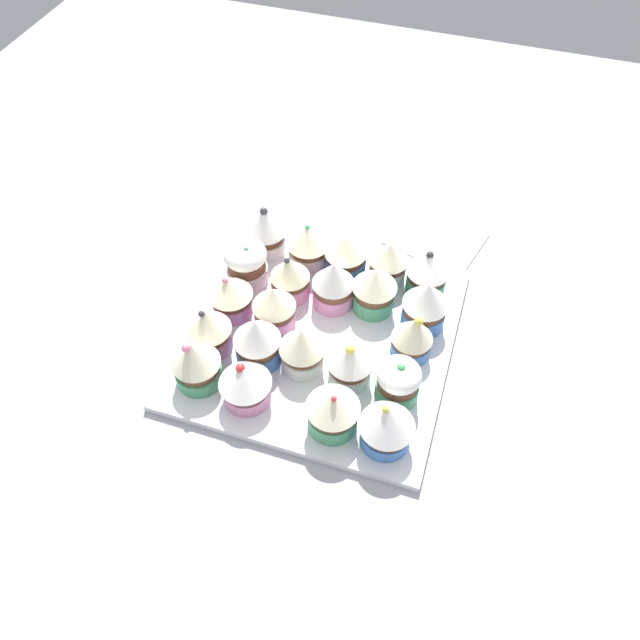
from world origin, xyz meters
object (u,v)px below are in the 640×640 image
(cupcake_9, at_px, (245,383))
(cupcake_10, at_px, (347,256))
(cupcake_2, at_px, (231,294))
(cupcake_3, at_px, (209,329))
(cupcake_7, at_px, (274,306))
(cupcake_19, at_px, (412,336))
(cupcake_20, at_px, (398,381))
(cupcake_6, at_px, (290,277))
(cupcake_5, at_px, (308,245))
(cupcake_8, at_px, (257,340))
(cupcake_21, at_px, (387,425))
(cupcake_14, at_px, (374,289))
(cupcake_17, at_px, (428,272))
(cupcake_16, at_px, (333,409))
(cupcake_11, at_px, (334,283))
(napkin, at_px, (436,238))
(cupcake_1, at_px, (246,262))
(baking_tray, at_px, (320,336))
(cupcake_15, at_px, (350,361))
(cupcake_12, at_px, (302,348))
(cupcake_18, at_px, (425,304))
(cupcake_13, at_px, (388,261))
(cupcake_4, at_px, (196,362))
(cupcake_0, at_px, (266,230))

(cupcake_9, height_order, cupcake_10, cupcake_10)
(cupcake_2, bearing_deg, cupcake_3, -2.62)
(cupcake_7, xyz_separation_m, cupcake_19, (-0.01, 0.19, 0.00))
(cupcake_20, bearing_deg, cupcake_6, -123.22)
(cupcake_2, xyz_separation_m, cupcake_5, (-0.12, 0.07, 0.00))
(cupcake_8, relative_size, cupcake_21, 1.07)
(cupcake_14, height_order, cupcake_21, cupcake_21)
(cupcake_8, relative_size, cupcake_17, 1.10)
(cupcake_16, bearing_deg, cupcake_11, -163.44)
(cupcake_9, distance_m, napkin, 0.41)
(cupcake_1, bearing_deg, cupcake_11, 88.29)
(baking_tray, relative_size, cupcake_15, 4.71)
(cupcake_3, height_order, cupcake_5, cupcake_3)
(cupcake_12, distance_m, cupcake_18, 0.18)
(cupcake_7, xyz_separation_m, cupcake_11, (-0.06, 0.07, 0.00))
(cupcake_20, height_order, napkin, cupcake_20)
(cupcake_6, relative_size, cupcake_10, 1.03)
(cupcake_17, xyz_separation_m, cupcake_20, (0.19, 0.00, -0.00))
(cupcake_13, xyz_separation_m, napkin, (-0.12, 0.05, -0.05))
(cupcake_5, bearing_deg, cupcake_3, -21.85)
(cupcake_14, xyz_separation_m, napkin, (-0.17, 0.06, -0.05))
(cupcake_11, bearing_deg, cupcake_4, -35.41)
(cupcake_7, height_order, cupcake_13, cupcake_13)
(cupcake_10, xyz_separation_m, cupcake_21, (0.25, 0.12, 0.00))
(cupcake_6, xyz_separation_m, cupcake_12, (0.11, 0.06, 0.00))
(cupcake_13, bearing_deg, cupcake_7, -45.41)
(baking_tray, xyz_separation_m, cupcake_0, (-0.13, -0.13, 0.05))
(cupcake_13, height_order, cupcake_21, cupcake_21)
(cupcake_1, xyz_separation_m, cupcake_11, (0.00, 0.13, 0.00))
(cupcake_8, bearing_deg, cupcake_9, 6.90)
(cupcake_7, bearing_deg, cupcake_21, 55.45)
(cupcake_4, distance_m, cupcake_19, 0.28)
(cupcake_0, distance_m, cupcake_14, 0.19)
(cupcake_7, distance_m, cupcake_19, 0.19)
(cupcake_17, bearing_deg, cupcake_7, -56.35)
(cupcake_12, bearing_deg, baking_tray, 173.98)
(cupcake_1, relative_size, cupcake_3, 0.93)
(cupcake_19, bearing_deg, cupcake_2, -89.14)
(cupcake_2, bearing_deg, cupcake_18, 102.72)
(baking_tray, height_order, cupcake_12, cupcake_12)
(cupcake_1, xyz_separation_m, cupcake_4, (0.18, 0.01, 0.00))
(cupcake_3, height_order, cupcake_20, cupcake_3)
(cupcake_0, height_order, cupcake_18, same)
(cupcake_13, height_order, cupcake_19, cupcake_19)
(cupcake_5, distance_m, cupcake_14, 0.13)
(cupcake_1, distance_m, cupcake_11, 0.13)
(cupcake_7, relative_size, cupcake_18, 0.85)
(cupcake_20, bearing_deg, napkin, -178.72)
(cupcake_4, bearing_deg, cupcake_7, 153.01)
(cupcake_2, relative_size, cupcake_3, 0.90)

